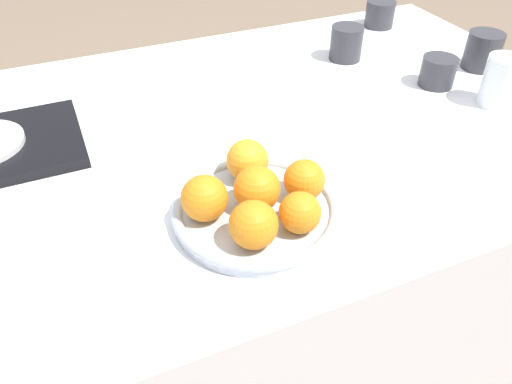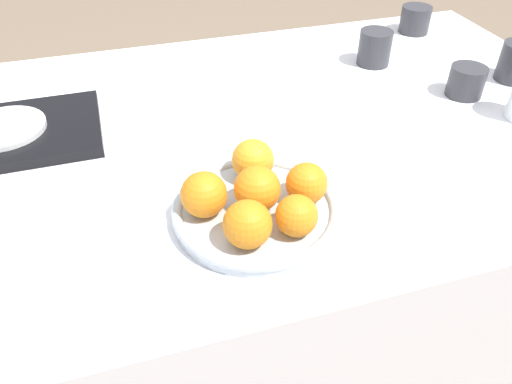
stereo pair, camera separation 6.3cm
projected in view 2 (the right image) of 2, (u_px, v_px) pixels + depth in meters
The scene contains 15 objects.
ground_plane at pixel (256, 348), 1.44m from camera, with size 12.00×12.00×0.00m, color #7A6651.
table at pixel (256, 259), 1.21m from camera, with size 1.49×0.91×0.75m.
fruit_platter at pixel (256, 211), 0.76m from camera, with size 0.25×0.25×0.03m.
orange_0 at pixel (253, 160), 0.79m from camera, with size 0.07×0.07×0.07m.
orange_1 at pixel (297, 216), 0.69m from camera, with size 0.06×0.06×0.06m.
orange_2 at pixel (257, 189), 0.73m from camera, with size 0.07×0.07×0.07m.
orange_3 at pixel (306, 183), 0.75m from camera, with size 0.06×0.06×0.06m.
orange_4 at pixel (204, 194), 0.72m from camera, with size 0.07×0.07×0.07m.
orange_5 at pixel (248, 224), 0.67m from camera, with size 0.07×0.07×0.07m.
serving_tray at pixel (6, 135), 0.93m from camera, with size 0.34×0.23×0.02m.
side_plate at pixel (4, 128), 0.92m from camera, with size 0.15×0.15×0.01m.
cup_0 at pixel (375, 48), 1.17m from camera, with size 0.08×0.08×0.08m.
cup_1 at pixel (415, 20), 1.32m from camera, with size 0.08×0.08×0.07m.
cup_3 at pixel (466, 81), 1.05m from camera, with size 0.08×0.08×0.06m.
napkin at pixel (48, 286), 0.65m from camera, with size 0.15×0.10×0.01m.
Camera 2 is at (-0.25, -0.80, 1.26)m, focal length 35.00 mm.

